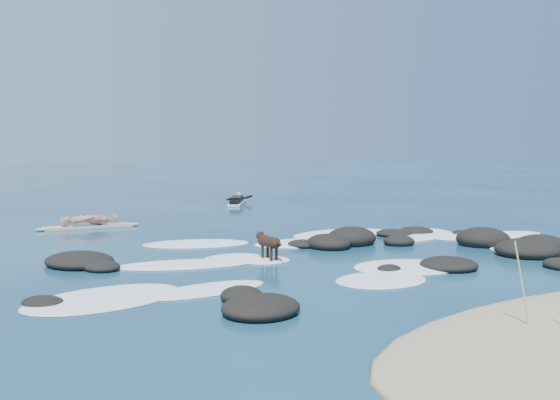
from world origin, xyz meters
TOP-DOWN VIEW (x-y plane):
  - ground at (0.00, 0.00)m, footprint 160.00×160.00m
  - reef_rocks at (1.57, -1.45)m, footprint 14.57×7.30m
  - breaking_foam at (0.36, -0.32)m, footprint 15.05×7.93m
  - standing_surfer_rig at (-3.77, 7.10)m, footprint 3.21×0.76m
  - paddling_surfer_rig at (3.91, 11.95)m, footprint 1.96×2.50m
  - dog at (-1.68, -0.72)m, footprint 0.29×1.06m

SIDE VIEW (x-z plane):
  - ground at x=0.00m, z-range 0.00..0.00m
  - breaking_foam at x=0.36m, z-range -0.05..0.07m
  - reef_rocks at x=1.57m, z-range -0.20..0.42m
  - paddling_surfer_rig at x=3.91m, z-range -0.08..0.40m
  - dog at x=-1.68m, z-range 0.11..0.78m
  - standing_surfer_rig at x=-3.77m, z-range -0.19..1.63m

